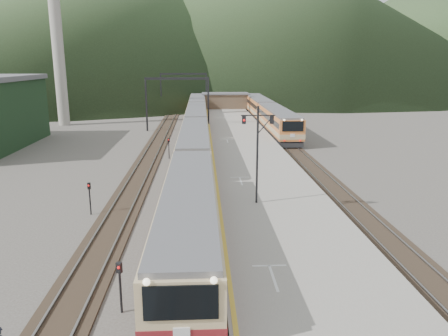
{
  "coord_description": "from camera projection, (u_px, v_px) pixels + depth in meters",
  "views": [
    {
      "loc": [
        0.72,
        -11.32,
        10.25
      ],
      "look_at": [
        2.48,
        22.4,
        2.0
      ],
      "focal_mm": 35.0,
      "sensor_mm": 36.0,
      "label": 1
    }
  ],
  "objects": [
    {
      "name": "hill_c",
      "position": [
        420.0,
        31.0,
        216.72
      ],
      "size": [
        160.0,
        160.0,
        50.0
      ],
      "primitive_type": "cone",
      "color": "#2D3E22",
      "rests_on": "ground"
    },
    {
      "name": "station_shed",
      "position": [
        225.0,
        100.0,
        88.72
      ],
      "size": [
        9.4,
        4.4,
        3.1
      ],
      "color": "brown",
      "rests_on": "platform"
    },
    {
      "name": "track_far",
      "position": [
        154.0,
        150.0,
        51.92
      ],
      "size": [
        2.6,
        200.0,
        0.23
      ],
      "color": "black",
      "rests_on": "ground"
    },
    {
      "name": "hill_b",
      "position": [
        256.0,
        8.0,
        229.12
      ],
      "size": [
        220.0,
        220.0,
        75.0
      ],
      "primitive_type": "cone",
      "color": "#2D3E22",
      "rests_on": "ground"
    },
    {
      "name": "second_train",
      "position": [
        267.0,
        112.0,
        71.96
      ],
      "size": [
        3.08,
        41.98,
        3.76
      ],
      "color": "orange",
      "rests_on": "track_second"
    },
    {
      "name": "track_second",
      "position": [
        291.0,
        148.0,
        52.75
      ],
      "size": [
        2.6,
        200.0,
        0.23
      ],
      "color": "black",
      "rests_on": "ground"
    },
    {
      "name": "short_signal_a",
      "position": [
        120.0,
        281.0,
        17.98
      ],
      "size": [
        0.27,
        0.23,
        2.27
      ],
      "color": "black",
      "rests_on": "ground"
    },
    {
      "name": "smokestack",
      "position": [
        56.0,
        31.0,
        68.86
      ],
      "size": [
        1.8,
        1.8,
        30.0
      ],
      "primitive_type": "cylinder",
      "color": "#9E998E",
      "rests_on": "ground"
    },
    {
      "name": "platform",
      "position": [
        244.0,
        148.0,
        50.41
      ],
      "size": [
        8.0,
        100.0,
        1.0
      ],
      "primitive_type": "cube",
      "color": "gray",
      "rests_on": "ground"
    },
    {
      "name": "short_signal_c",
      "position": [
        90.0,
        194.0,
        29.71
      ],
      "size": [
        0.26,
        0.23,
        2.27
      ],
      "color": "black",
      "rests_on": "ground"
    },
    {
      "name": "hill_a",
      "position": [
        106.0,
        15.0,
        188.56
      ],
      "size": [
        180.0,
        180.0,
        60.0
      ],
      "primitive_type": "cone",
      "color": "#2D3E22",
      "rests_on": "ground"
    },
    {
      "name": "gantry_near",
      "position": [
        177.0,
        94.0,
        65.27
      ],
      "size": [
        9.55,
        0.25,
        8.0
      ],
      "color": "black",
      "rests_on": "ground"
    },
    {
      "name": "signal_mast",
      "position": [
        257.0,
        145.0,
        28.48
      ],
      "size": [
        2.2,
        0.24,
        6.49
      ],
      "color": "black",
      "rests_on": "platform"
    },
    {
      "name": "short_signal_b",
      "position": [
        169.0,
        145.0,
        47.01
      ],
      "size": [
        0.26,
        0.22,
        2.27
      ],
      "color": "black",
      "rests_on": "ground"
    },
    {
      "name": "main_train",
      "position": [
        196.0,
        131.0,
        53.01
      ],
      "size": [
        2.93,
        80.39,
        3.58
      ],
      "color": "tan",
      "rests_on": "track_main"
    },
    {
      "name": "gantry_far",
      "position": [
        184.0,
        85.0,
        89.52
      ],
      "size": [
        9.55,
        0.25,
        8.0
      ],
      "color": "black",
      "rests_on": "ground"
    },
    {
      "name": "track_main",
      "position": [
        196.0,
        149.0,
        52.17
      ],
      "size": [
        2.6,
        200.0,
        0.23
      ],
      "color": "black",
      "rests_on": "ground"
    }
  ]
}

